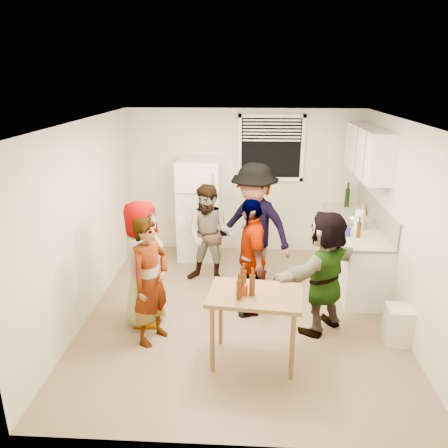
# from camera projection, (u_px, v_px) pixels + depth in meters

# --- Properties ---
(room) EXTENTS (4.00, 4.50, 2.50)m
(room) POSITION_uv_depth(u_px,v_px,m) (240.00, 311.00, 5.88)
(room) COLOR beige
(room) RESTS_ON ground
(window) EXTENTS (1.12, 0.10, 1.06)m
(window) POSITION_uv_depth(u_px,v_px,m) (271.00, 148.00, 7.34)
(window) COLOR white
(window) RESTS_ON room
(refrigerator) EXTENTS (0.70, 0.70, 1.70)m
(refrigerator) POSITION_uv_depth(u_px,v_px,m) (199.00, 209.00, 7.42)
(refrigerator) COLOR white
(refrigerator) RESTS_ON ground
(counter_lower) EXTENTS (0.60, 2.20, 0.86)m
(counter_lower) POSITION_uv_depth(u_px,v_px,m) (352.00, 252.00, 6.74)
(counter_lower) COLOR white
(counter_lower) RESTS_ON ground
(countertop) EXTENTS (0.64, 2.22, 0.04)m
(countertop) POSITION_uv_depth(u_px,v_px,m) (355.00, 224.00, 6.59)
(countertop) COLOR beige
(countertop) RESTS_ON counter_lower
(backsplash) EXTENTS (0.03, 2.20, 0.36)m
(backsplash) POSITION_uv_depth(u_px,v_px,m) (376.00, 212.00, 6.51)
(backsplash) COLOR beige
(backsplash) RESTS_ON countertop
(upper_cabinets) EXTENTS (0.34, 1.60, 0.70)m
(upper_cabinets) POSITION_uv_depth(u_px,v_px,m) (368.00, 151.00, 6.43)
(upper_cabinets) COLOR white
(upper_cabinets) RESTS_ON room
(kettle) EXTENTS (0.31, 0.29, 0.21)m
(kettle) POSITION_uv_depth(u_px,v_px,m) (353.00, 225.00, 6.49)
(kettle) COLOR silver
(kettle) RESTS_ON countertop
(paper_towel) EXTENTS (0.13, 0.13, 0.29)m
(paper_towel) POSITION_uv_depth(u_px,v_px,m) (358.00, 229.00, 6.32)
(paper_towel) COLOR white
(paper_towel) RESTS_ON countertop
(wine_bottle) EXTENTS (0.08, 0.08, 0.31)m
(wine_bottle) POSITION_uv_depth(u_px,v_px,m) (346.00, 206.00, 7.41)
(wine_bottle) COLOR black
(wine_bottle) RESTS_ON countertop
(beer_bottle_counter) EXTENTS (0.06, 0.06, 0.22)m
(beer_bottle_counter) POSITION_uv_depth(u_px,v_px,m) (358.00, 237.00, 6.01)
(beer_bottle_counter) COLOR #47230C
(beer_bottle_counter) RESTS_ON countertop
(blue_cup) EXTENTS (0.09, 0.09, 0.12)m
(blue_cup) POSITION_uv_depth(u_px,v_px,m) (347.00, 236.00, 6.07)
(blue_cup) COLOR #2D21B6
(blue_cup) RESTS_ON countertop
(picture_frame) EXTENTS (0.02, 0.18, 0.15)m
(picture_frame) POSITION_uv_depth(u_px,v_px,m) (363.00, 210.00, 6.95)
(picture_frame) COLOR #CDBB51
(picture_frame) RESTS_ON countertop
(trash_bin) EXTENTS (0.32, 0.32, 0.46)m
(trash_bin) POSITION_uv_depth(u_px,v_px,m) (399.00, 323.00, 5.13)
(trash_bin) COLOR beige
(trash_bin) RESTS_ON ground
(serving_table) EXTENTS (1.05, 0.76, 0.83)m
(serving_table) POSITION_uv_depth(u_px,v_px,m) (253.00, 360.00, 4.88)
(serving_table) COLOR brown
(serving_table) RESTS_ON ground
(beer_bottle_table) EXTENTS (0.06, 0.06, 0.21)m
(beer_bottle_table) POSITION_uv_depth(u_px,v_px,m) (239.00, 299.00, 4.49)
(beer_bottle_table) COLOR #47230C
(beer_bottle_table) RESTS_ON serving_table
(red_cup) EXTENTS (0.08, 0.08, 0.11)m
(red_cup) POSITION_uv_depth(u_px,v_px,m) (244.00, 294.00, 4.59)
(red_cup) COLOR #B3300B
(red_cup) RESTS_ON serving_table
(guest_grey) EXTENTS (1.67, 0.92, 0.51)m
(guest_grey) POSITION_uv_depth(u_px,v_px,m) (147.00, 320.00, 5.66)
(guest_grey) COLOR gray
(guest_grey) RESTS_ON ground
(guest_stripe) EXTENTS (1.62, 1.22, 0.37)m
(guest_stripe) POSITION_uv_depth(u_px,v_px,m) (154.00, 339.00, 5.27)
(guest_stripe) COLOR #141933
(guest_stripe) RESTS_ON ground
(guest_back_left) EXTENTS (1.03, 1.64, 0.58)m
(guest_back_left) POSITION_uv_depth(u_px,v_px,m) (210.00, 281.00, 6.75)
(guest_back_left) COLOR brown
(guest_back_left) RESTS_ON ground
(guest_back_right) EXTENTS (1.98, 2.21, 0.69)m
(guest_back_right) POSITION_uv_depth(u_px,v_px,m) (253.00, 284.00, 6.66)
(guest_back_right) COLOR #3B3C41
(guest_back_right) RESTS_ON ground
(guest_black) EXTENTS (1.72, 1.22, 0.38)m
(guest_black) POSITION_uv_depth(u_px,v_px,m) (250.00, 310.00, 5.91)
(guest_black) COLOR black
(guest_black) RESTS_ON ground
(guest_orange) EXTENTS (2.11, 2.11, 0.46)m
(guest_orange) POSITION_uv_depth(u_px,v_px,m) (320.00, 328.00, 5.49)
(guest_orange) COLOR #D4733E
(guest_orange) RESTS_ON ground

